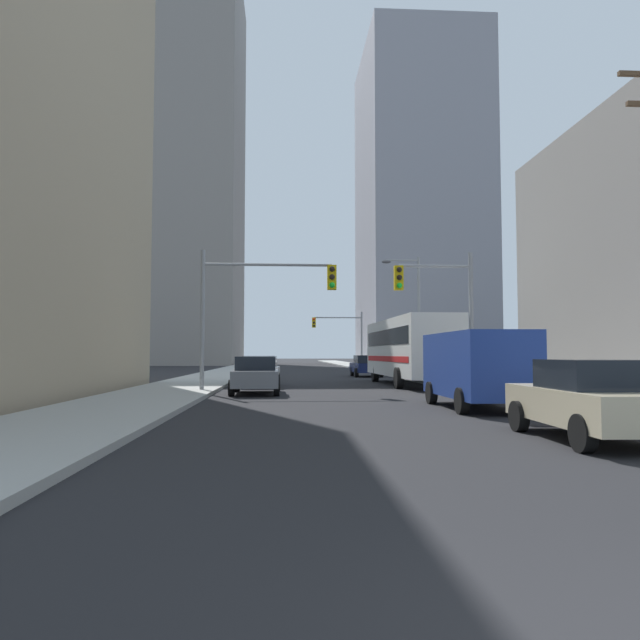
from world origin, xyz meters
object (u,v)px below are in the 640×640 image
object	(u,v)px
sedan_navy	(366,366)
traffic_signal_near_left	(263,294)
sedan_beige	(592,399)
sedan_white	(260,371)
city_bus	(409,348)
cargo_van_blue	(476,365)
sedan_grey	(256,375)
traffic_signal_far_right	(340,330)
traffic_signal_near_right	(438,298)

from	to	relation	value
sedan_navy	traffic_signal_near_left	xyz separation A→B (m)	(-6.75, -17.17, 3.36)
sedan_beige	sedan_white	world-z (taller)	same
city_bus	sedan_navy	bearing A→B (deg)	93.22
cargo_van_blue	sedan_white	size ratio (longest dim) A/B	1.23
sedan_grey	sedan_white	distance (m)	5.36
sedan_navy	traffic_signal_far_right	size ratio (longest dim) A/B	0.71
city_bus	cargo_van_blue	world-z (taller)	city_bus
cargo_van_blue	sedan_white	xyz separation A→B (m)	(-6.95, 12.19, -0.52)
sedan_white	traffic_signal_far_right	xyz separation A→B (m)	(6.93, 31.84, 3.34)
city_bus	sedan_beige	world-z (taller)	city_bus
traffic_signal_far_right	cargo_van_blue	bearing A→B (deg)	-89.97
sedan_beige	traffic_signal_far_right	size ratio (longest dim) A/B	0.71
sedan_navy	traffic_signal_near_left	bearing A→B (deg)	-111.48
sedan_white	traffic_signal_far_right	distance (m)	32.75
sedan_beige	traffic_signal_near_right	bearing A→B (deg)	86.78
sedan_grey	traffic_signal_near_left	distance (m)	3.44
cargo_van_blue	sedan_beige	distance (m)	6.62
sedan_grey	sedan_navy	xyz separation A→B (m)	(6.99, 17.89, 0.00)
sedan_white	sedan_navy	xyz separation A→B (m)	(7.04, 12.52, 0.00)
sedan_white	sedan_navy	world-z (taller)	same
city_bus	sedan_navy	size ratio (longest dim) A/B	2.71
traffic_signal_near_left	traffic_signal_far_right	bearing A→B (deg)	79.67
city_bus	sedan_white	world-z (taller)	city_bus
cargo_van_blue	sedan_white	world-z (taller)	cargo_van_blue
city_bus	traffic_signal_near_left	size ratio (longest dim) A/B	1.93
sedan_grey	sedan_white	size ratio (longest dim) A/B	0.99
sedan_beige	traffic_signal_far_right	world-z (taller)	traffic_signal_far_right
city_bus	sedan_grey	xyz separation A→B (m)	(-7.64, -6.33, -1.16)
city_bus	sedan_white	bearing A→B (deg)	-172.83
cargo_van_blue	traffic_signal_far_right	distance (m)	44.12
sedan_grey	sedan_navy	bearing A→B (deg)	68.66
traffic_signal_near_right	city_bus	bearing A→B (deg)	91.04
sedan_white	sedan_beige	bearing A→B (deg)	-69.59
traffic_signal_far_right	traffic_signal_near_left	bearing A→B (deg)	-100.33
cargo_van_blue	traffic_signal_near_right	world-z (taller)	traffic_signal_near_right
cargo_van_blue	traffic_signal_near_left	size ratio (longest dim) A/B	0.87
cargo_van_blue	traffic_signal_near_left	bearing A→B (deg)	131.44
traffic_signal_near_left	city_bus	bearing A→B (deg)	37.15
city_bus	sedan_navy	xyz separation A→B (m)	(-0.65, 11.55, -1.16)
sedan_navy	traffic_signal_far_right	distance (m)	19.60
sedan_beige	city_bus	bearing A→B (deg)	87.99
traffic_signal_near_left	sedan_navy	bearing A→B (deg)	68.52
cargo_van_blue	traffic_signal_near_right	bearing A→B (deg)	83.65
cargo_van_blue	sedan_grey	distance (m)	9.72
city_bus	traffic_signal_near_right	bearing A→B (deg)	-88.96
sedan_white	traffic_signal_far_right	world-z (taller)	traffic_signal_far_right
sedan_navy	traffic_signal_near_right	xyz separation A→B (m)	(0.75, -17.17, 3.25)
sedan_grey	traffic_signal_near_right	size ratio (longest dim) A/B	0.71
traffic_signal_near_right	traffic_signal_far_right	world-z (taller)	same
traffic_signal_far_right	traffic_signal_near_right	bearing A→B (deg)	-88.65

